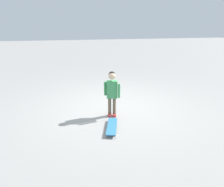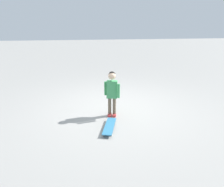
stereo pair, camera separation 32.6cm
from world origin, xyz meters
name	(u,v)px [view 1 (the left image)]	position (x,y,z in m)	size (l,w,h in m)	color
ground_plane	(114,107)	(0.00, 0.00, 0.00)	(50.00, 50.00, 0.00)	gray
child_person	(112,89)	(0.47, -0.17, 0.66)	(0.29, 0.32, 1.06)	brown
skateboard	(112,126)	(1.09, -0.33, 0.06)	(0.76, 0.40, 0.07)	teal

